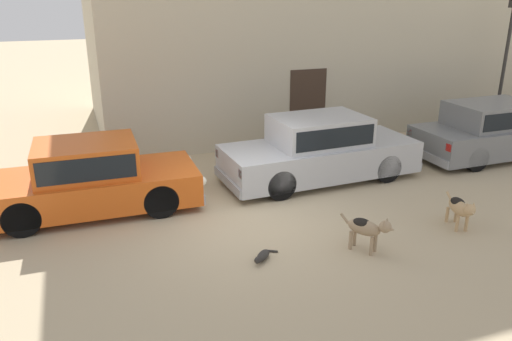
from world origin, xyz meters
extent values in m
plane|color=tan|center=(0.00, 0.00, 0.00)|extent=(80.00, 80.00, 0.00)
cube|color=#D15619|center=(-2.74, 1.47, 0.47)|extent=(4.15, 1.82, 0.63)
cube|color=#D15619|center=(-2.78, 1.47, 1.10)|extent=(1.92, 1.54, 0.63)
cube|color=black|center=(-2.78, 1.47, 1.11)|extent=(1.77, 1.56, 0.44)
cube|color=#999BA0|center=(-0.70, 1.43, 0.26)|extent=(0.15, 1.71, 0.20)
sphere|color=silver|center=(-0.65, 2.12, 0.61)|extent=(0.20, 0.20, 0.20)
sphere|color=silver|center=(-0.68, 0.74, 0.61)|extent=(0.20, 0.20, 0.20)
cylinder|color=black|center=(-1.49, 2.22, 0.34)|extent=(0.68, 0.21, 0.68)
cylinder|color=black|center=(-1.52, 0.67, 0.34)|extent=(0.68, 0.21, 0.68)
cylinder|color=black|center=(-3.96, 2.26, 0.34)|extent=(0.68, 0.21, 0.68)
cylinder|color=black|center=(-3.98, 0.72, 0.34)|extent=(0.68, 0.21, 0.68)
cube|color=#B2B5BA|center=(2.30, 1.50, 0.51)|extent=(4.55, 1.89, 0.72)
cube|color=#B2B5BA|center=(2.25, 1.50, 1.18)|extent=(2.12, 1.55, 0.63)
cube|color=black|center=(2.25, 1.50, 1.19)|extent=(1.96, 1.57, 0.44)
cube|color=#999BA0|center=(4.52, 1.59, 0.26)|extent=(0.19, 1.67, 0.20)
cube|color=#999BA0|center=(0.08, 1.40, 0.26)|extent=(0.19, 1.67, 0.20)
sphere|color=silver|center=(4.52, 2.27, 0.67)|extent=(0.20, 0.20, 0.20)
sphere|color=silver|center=(4.57, 0.92, 0.67)|extent=(0.20, 0.20, 0.20)
cube|color=red|center=(0.05, 2.14, 0.69)|extent=(0.05, 0.18, 0.18)
cube|color=red|center=(0.11, 0.67, 0.69)|extent=(0.05, 0.18, 0.18)
cylinder|color=black|center=(3.61, 2.31, 0.33)|extent=(0.66, 0.23, 0.65)
cylinder|color=black|center=(3.67, 0.80, 0.33)|extent=(0.66, 0.23, 0.65)
cylinder|color=black|center=(0.92, 2.19, 0.33)|extent=(0.66, 0.23, 0.65)
cylinder|color=black|center=(0.99, 0.69, 0.33)|extent=(0.66, 0.23, 0.65)
cube|color=slate|center=(7.43, 1.46, 0.50)|extent=(4.39, 1.75, 0.70)
cube|color=slate|center=(7.21, 1.46, 1.16)|extent=(2.20, 1.49, 0.60)
cube|color=black|center=(7.21, 1.46, 1.17)|extent=(2.03, 1.51, 0.42)
cube|color=#999BA0|center=(5.27, 1.44, 0.26)|extent=(0.14, 1.68, 0.20)
cube|color=red|center=(5.26, 2.18, 0.68)|extent=(0.04, 0.18, 0.18)
cube|color=red|center=(5.27, 0.70, 0.68)|extent=(0.04, 0.18, 0.18)
cylinder|color=black|center=(8.74, 2.23, 0.31)|extent=(0.62, 0.21, 0.61)
cylinder|color=black|center=(6.11, 2.20, 0.31)|extent=(0.62, 0.21, 0.61)
cylinder|color=black|center=(6.13, 0.69, 0.31)|extent=(0.62, 0.21, 0.61)
cube|color=#38281E|center=(3.31, 4.30, 1.05)|extent=(1.10, 0.02, 2.10)
cylinder|color=#997F60|center=(1.63, -1.93, 0.17)|extent=(0.06, 0.06, 0.33)
cylinder|color=#997F60|center=(1.49, -2.03, 0.17)|extent=(0.06, 0.06, 0.33)
cylinder|color=#997F60|center=(1.41, -1.62, 0.17)|extent=(0.06, 0.06, 0.33)
cylinder|color=#997F60|center=(1.27, -1.72, 0.17)|extent=(0.06, 0.06, 0.33)
ellipsoid|color=#997F60|center=(1.45, -1.82, 0.43)|extent=(0.51, 0.60, 0.27)
ellipsoid|color=black|center=(1.42, -1.79, 0.50)|extent=(0.35, 0.38, 0.15)
sphere|color=#997F60|center=(1.66, -2.12, 0.54)|extent=(0.20, 0.20, 0.20)
cone|color=#997F60|center=(1.72, -2.20, 0.53)|extent=(0.16, 0.16, 0.11)
cone|color=#997F60|center=(1.71, -2.08, 0.63)|extent=(0.10, 0.10, 0.09)
cone|color=#997F60|center=(1.61, -2.15, 0.63)|extent=(0.10, 0.10, 0.09)
cylinder|color=#997F60|center=(1.24, -1.53, 0.50)|extent=(0.14, 0.17, 0.18)
cylinder|color=tan|center=(3.61, -1.85, 0.15)|extent=(0.06, 0.06, 0.30)
cylinder|color=tan|center=(3.44, -1.80, 0.15)|extent=(0.06, 0.06, 0.30)
cylinder|color=tan|center=(3.71, -1.46, 0.15)|extent=(0.06, 0.06, 0.30)
cylinder|color=tan|center=(3.54, -1.41, 0.15)|extent=(0.06, 0.06, 0.30)
ellipsoid|color=tan|center=(3.57, -1.63, 0.40)|extent=(0.39, 0.67, 0.27)
ellipsoid|color=black|center=(3.59, -1.59, 0.47)|extent=(0.31, 0.39, 0.15)
sphere|color=tan|center=(3.47, -2.00, 0.51)|extent=(0.21, 0.21, 0.21)
cone|color=tan|center=(3.45, -2.11, 0.50)|extent=(0.14, 0.14, 0.11)
cone|color=tan|center=(3.53, -2.02, 0.61)|extent=(0.09, 0.09, 0.09)
cone|color=tan|center=(3.41, -1.99, 0.61)|extent=(0.09, 0.09, 0.09)
cylinder|color=tan|center=(3.68, -1.25, 0.45)|extent=(0.10, 0.23, 0.13)
ellipsoid|color=#2D2B28|center=(-0.25, -1.54, 0.07)|extent=(0.37, 0.36, 0.15)
sphere|color=#2D2B28|center=(-0.40, -1.69, 0.09)|extent=(0.10, 0.10, 0.10)
cone|color=#2D2B28|center=(-0.38, -1.71, 0.14)|extent=(0.05, 0.05, 0.04)
cone|color=#2D2B28|center=(-0.42, -1.67, 0.14)|extent=(0.05, 0.05, 0.04)
cylinder|color=#2D2B28|center=(-0.03, -1.36, 0.02)|extent=(0.21, 0.14, 0.04)
cylinder|color=#2D2B28|center=(9.25, 3.32, 1.84)|extent=(0.10, 0.10, 3.68)
camera|label=1|loc=(-2.84, -8.33, 4.18)|focal=35.30mm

